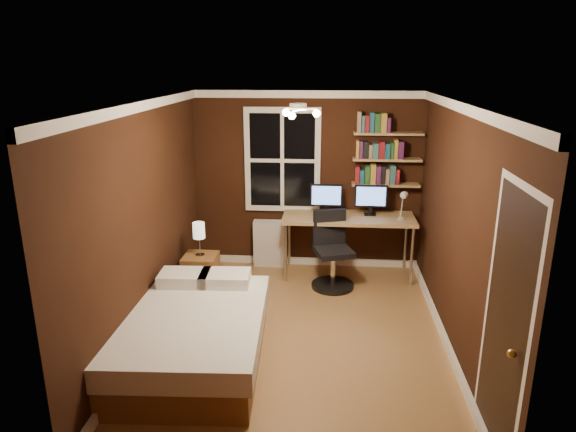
# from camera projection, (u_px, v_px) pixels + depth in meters

# --- Properties ---
(floor) EXTENTS (4.20, 4.20, 0.00)m
(floor) POSITION_uv_depth(u_px,v_px,m) (297.00, 336.00, 5.60)
(floor) COLOR #996A3D
(floor) RESTS_ON ground
(wall_back) EXTENTS (3.20, 0.04, 2.50)m
(wall_back) POSITION_uv_depth(u_px,v_px,m) (307.00, 181.00, 7.24)
(wall_back) COLOR black
(wall_back) RESTS_ON ground
(wall_left) EXTENTS (0.04, 4.20, 2.50)m
(wall_left) POSITION_uv_depth(u_px,v_px,m) (146.00, 223.00, 5.37)
(wall_left) COLOR black
(wall_left) RESTS_ON ground
(wall_right) EXTENTS (0.04, 4.20, 2.50)m
(wall_right) POSITION_uv_depth(u_px,v_px,m) (458.00, 231.00, 5.12)
(wall_right) COLOR black
(wall_right) RESTS_ON ground
(ceiling) EXTENTS (3.20, 4.20, 0.02)m
(ceiling) POSITION_uv_depth(u_px,v_px,m) (299.00, 102.00, 4.88)
(ceiling) COLOR white
(ceiling) RESTS_ON wall_back
(window) EXTENTS (1.06, 0.06, 1.46)m
(window) POSITION_uv_depth(u_px,v_px,m) (282.00, 160.00, 7.15)
(window) COLOR white
(window) RESTS_ON wall_back
(door) EXTENTS (0.03, 0.82, 2.05)m
(door) POSITION_uv_depth(u_px,v_px,m) (504.00, 328.00, 3.70)
(door) COLOR black
(door) RESTS_ON ground
(door_knob) EXTENTS (0.06, 0.06, 0.06)m
(door_knob) POSITION_uv_depth(u_px,v_px,m) (512.00, 353.00, 3.43)
(door_knob) COLOR gold
(door_knob) RESTS_ON door
(ceiling_fixture) EXTENTS (0.44, 0.44, 0.18)m
(ceiling_fixture) POSITION_uv_depth(u_px,v_px,m) (298.00, 114.00, 4.81)
(ceiling_fixture) COLOR beige
(ceiling_fixture) RESTS_ON ceiling
(bookshelf_lower) EXTENTS (0.92, 0.22, 0.03)m
(bookshelf_lower) POSITION_uv_depth(u_px,v_px,m) (385.00, 184.00, 7.05)
(bookshelf_lower) COLOR #9D7B4C
(bookshelf_lower) RESTS_ON wall_back
(books_row_lower) EXTENTS (0.54, 0.16, 0.23)m
(books_row_lower) POSITION_uv_depth(u_px,v_px,m) (386.00, 175.00, 7.01)
(books_row_lower) COLOR maroon
(books_row_lower) RESTS_ON bookshelf_lower
(bookshelf_middle) EXTENTS (0.92, 0.22, 0.03)m
(bookshelf_middle) POSITION_uv_depth(u_px,v_px,m) (387.00, 159.00, 6.94)
(bookshelf_middle) COLOR #9D7B4C
(bookshelf_middle) RESTS_ON wall_back
(books_row_middle) EXTENTS (0.60, 0.16, 0.23)m
(books_row_middle) POSITION_uv_depth(u_px,v_px,m) (387.00, 150.00, 6.91)
(books_row_middle) COLOR #1A5678
(books_row_middle) RESTS_ON bookshelf_middle
(bookshelf_upper) EXTENTS (0.92, 0.22, 0.03)m
(bookshelf_upper) POSITION_uv_depth(u_px,v_px,m) (388.00, 133.00, 6.84)
(bookshelf_upper) COLOR #9D7B4C
(bookshelf_upper) RESTS_ON wall_back
(books_row_upper) EXTENTS (0.42, 0.16, 0.23)m
(books_row_upper) POSITION_uv_depth(u_px,v_px,m) (389.00, 124.00, 6.81)
(books_row_upper) COLOR #265825
(books_row_upper) RESTS_ON bookshelf_upper
(bed) EXTENTS (1.48, 1.99, 0.65)m
(bed) POSITION_uv_depth(u_px,v_px,m) (193.00, 336.00, 5.06)
(bed) COLOR brown
(bed) RESTS_ON ground
(nightstand) EXTENTS (0.42, 0.42, 0.52)m
(nightstand) POSITION_uv_depth(u_px,v_px,m) (201.00, 274.00, 6.56)
(nightstand) COLOR brown
(nightstand) RESTS_ON ground
(bedside_lamp) EXTENTS (0.15, 0.15, 0.44)m
(bedside_lamp) POSITION_uv_depth(u_px,v_px,m) (199.00, 239.00, 6.42)
(bedside_lamp) COLOR beige
(bedside_lamp) RESTS_ON nightstand
(radiator) EXTENTS (0.46, 0.16, 0.68)m
(radiator) POSITION_uv_depth(u_px,v_px,m) (270.00, 243.00, 7.43)
(radiator) COLOR silver
(radiator) RESTS_ON ground
(desk) EXTENTS (1.79, 0.67, 0.85)m
(desk) POSITION_uv_depth(u_px,v_px,m) (348.00, 221.00, 6.99)
(desk) COLOR #9D7B4C
(desk) RESTS_ON ground
(monitor_left) EXTENTS (0.44, 0.12, 0.42)m
(monitor_left) POSITION_uv_depth(u_px,v_px,m) (326.00, 199.00, 7.02)
(monitor_left) COLOR black
(monitor_left) RESTS_ON desk
(monitor_right) EXTENTS (0.44, 0.12, 0.42)m
(monitor_right) POSITION_uv_depth(u_px,v_px,m) (371.00, 200.00, 6.98)
(monitor_right) COLOR black
(monitor_right) RESTS_ON desk
(desk_lamp) EXTENTS (0.14, 0.32, 0.44)m
(desk_lamp) POSITION_uv_depth(u_px,v_px,m) (403.00, 205.00, 6.71)
(desk_lamp) COLOR silver
(desk_lamp) RESTS_ON desk
(office_chair) EXTENTS (0.57, 0.57, 1.02)m
(office_chair) POSITION_uv_depth(u_px,v_px,m) (332.00, 258.00, 6.74)
(office_chair) COLOR black
(office_chair) RESTS_ON ground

